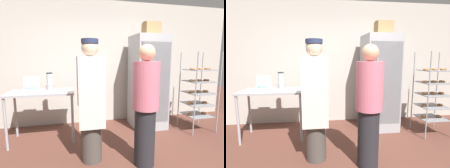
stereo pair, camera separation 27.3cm
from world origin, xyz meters
The scene contains 9 objects.
back_wall centered at (0.00, 2.20, 1.39)m, with size 6.40×0.12×2.78m, color #B7B2A8.
refrigerator centered at (0.87, 1.61, 0.99)m, with size 0.69×0.74×1.97m.
baking_rack centered at (1.81, 1.19, 0.81)m, with size 0.56×0.54×1.62m.
prep_counter centered at (-1.28, 1.39, 0.80)m, with size 1.14×0.62×0.92m.
donut_box centered at (-1.46, 1.43, 0.96)m, with size 0.27×0.21×0.25m.
blender_pitcher centered at (-1.15, 1.59, 1.06)m, with size 0.14×0.14×0.32m.
cardboard_storage_box centered at (0.95, 1.71, 2.12)m, with size 0.34×0.28×0.29m.
person_baker centered at (-0.49, 0.54, 0.92)m, with size 0.37×0.39×1.76m.
person_customer centered at (0.23, 0.28, 0.86)m, with size 0.36×0.36×1.68m.
Camera 1 is at (-0.73, -1.87, 1.51)m, focal length 28.00 mm.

